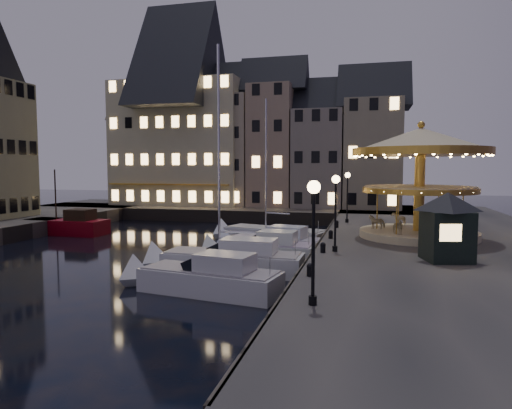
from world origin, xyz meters
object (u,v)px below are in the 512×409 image
(bollard_a, at_px, (310,269))
(motorboat_b, at_px, (202,279))
(streetlamp_c, at_px, (347,190))
(bollard_d, at_px, (337,224))
(streetlamp_a, at_px, (313,224))
(bollard_c, at_px, (331,234))
(ticket_kiosk, at_px, (447,215))
(motorboat_d, at_px, (260,251))
(motorboat_f, at_px, (268,235))
(streetlamp_b, at_px, (336,202))
(red_fishing_boat, at_px, (68,226))
(motorboat_e, at_px, (271,244))
(carousel, at_px, (420,161))
(bollard_b, at_px, (323,247))
(motorboat_c, at_px, (226,260))

(bollard_a, xyz_separation_m, motorboat_b, (-5.20, 0.89, -0.96))
(streetlamp_c, relative_size, bollard_d, 7.32)
(streetlamp_a, height_order, bollard_c, streetlamp_a)
(bollard_d, bearing_deg, streetlamp_c, 80.27)
(bollard_a, distance_m, ticket_kiosk, 8.04)
(motorboat_d, height_order, ticket_kiosk, ticket_kiosk)
(bollard_a, bearing_deg, motorboat_f, 108.52)
(streetlamp_b, relative_size, red_fishing_boat, 0.56)
(streetlamp_a, relative_size, motorboat_e, 0.56)
(streetlamp_a, height_order, carousel, carousel)
(streetlamp_a, bearing_deg, streetlamp_b, 90.00)
(streetlamp_a, xyz_separation_m, bollard_b, (-0.60, 9.50, -2.41))
(streetlamp_b, xyz_separation_m, motorboat_d, (-4.87, 2.67, -3.38))
(motorboat_b, distance_m, motorboat_c, 4.29)
(bollard_c, distance_m, motorboat_f, 7.62)
(motorboat_d, bearing_deg, red_fishing_boat, 159.73)
(red_fishing_boat, relative_size, carousel, 0.86)
(streetlamp_b, distance_m, bollard_d, 10.30)
(motorboat_c, distance_m, carousel, 14.23)
(streetlamp_a, distance_m, motorboat_b, 8.31)
(bollard_c, xyz_separation_m, red_fishing_boat, (-23.43, 5.24, -0.91))
(red_fishing_boat, relative_size, ticket_kiosk, 1.93)
(bollard_b, xyz_separation_m, motorboat_f, (-5.31, 10.35, -1.07))
(bollard_b, bearing_deg, motorboat_f, 117.16)
(bollard_a, xyz_separation_m, bollard_b, (0.00, 5.50, 0.00))
(bollard_d, xyz_separation_m, motorboat_f, (-5.31, -0.15, -1.07))
(bollard_c, height_order, red_fishing_boat, red_fishing_boat)
(motorboat_c, bearing_deg, motorboat_b, -87.38)
(streetlamp_c, relative_size, carousel, 0.48)
(streetlamp_c, bearing_deg, motorboat_f, -148.34)
(streetlamp_c, bearing_deg, motorboat_d, -114.20)
(streetlamp_b, height_order, motorboat_e, streetlamp_b)
(carousel, bearing_deg, bollard_d, 146.61)
(motorboat_d, bearing_deg, streetlamp_a, -68.98)
(ticket_kiosk, bearing_deg, carousel, 94.33)
(motorboat_e, relative_size, ticket_kiosk, 1.94)
(streetlamp_b, xyz_separation_m, ticket_kiosk, (5.51, -1.17, -0.43))
(motorboat_c, bearing_deg, motorboat_d, 72.07)
(streetlamp_c, xyz_separation_m, carousel, (4.94, -7.15, 2.26))
(streetlamp_b, bearing_deg, red_fishing_boat, 157.92)
(bollard_d, xyz_separation_m, motorboat_e, (-4.09, -4.71, -0.96))
(bollard_b, bearing_deg, motorboat_d, 143.41)
(motorboat_f, bearing_deg, streetlamp_b, -59.04)
(ticket_kiosk, bearing_deg, motorboat_e, 147.68)
(motorboat_d, bearing_deg, bollard_b, -36.59)
(bollard_c, relative_size, bollard_d, 1.00)
(bollard_a, bearing_deg, motorboat_d, 116.22)
(streetlamp_b, distance_m, motorboat_c, 6.91)
(motorboat_b, bearing_deg, motorboat_d, 83.16)
(motorboat_c, bearing_deg, streetlamp_a, -56.85)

